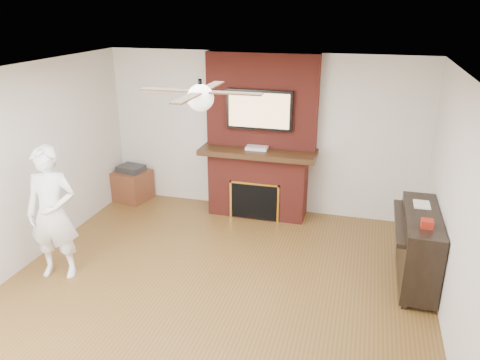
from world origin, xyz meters
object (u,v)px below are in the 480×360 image
(fireplace, at_px, (259,153))
(side_table, at_px, (132,184))
(person, at_px, (52,213))
(piano, at_px, (418,245))

(fireplace, bearing_deg, side_table, -178.25)
(person, relative_size, piano, 1.22)
(side_table, xyz_separation_m, piano, (4.48, -1.37, 0.20))
(person, bearing_deg, side_table, 83.51)
(person, height_order, side_table, person)
(side_table, height_order, piano, piano)
(piano, bearing_deg, fireplace, 148.22)
(fireplace, height_order, piano, fireplace)
(fireplace, xyz_separation_m, piano, (2.28, -1.44, -0.52))
(piano, bearing_deg, side_table, 163.43)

